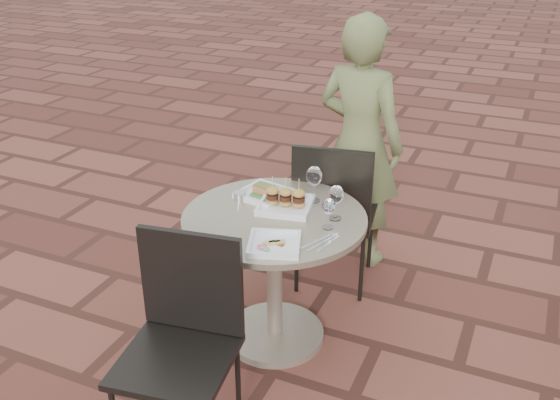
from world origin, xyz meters
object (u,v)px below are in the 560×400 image
at_px(cafe_table, 275,259).
at_px(diner, 360,143).
at_px(chair_far, 334,205).
at_px(chair_near, 184,327).
at_px(plate_tuna, 274,244).
at_px(plate_sliders, 286,201).
at_px(plate_salmon, 264,193).

bearing_deg(cafe_table, diner, 83.17).
bearing_deg(diner, chair_far, 101.43).
bearing_deg(cafe_table, chair_near, -96.17).
distance_m(diner, plate_tuna, 1.26).
bearing_deg(plate_tuna, chair_far, 90.48).
bearing_deg(chair_near, plate_tuna, 58.05).
height_order(chair_near, plate_sliders, chair_near).
height_order(chair_far, plate_tuna, chair_far).
bearing_deg(chair_near, cafe_table, 75.43).
height_order(cafe_table, chair_near, chair_near).
bearing_deg(chair_far, plate_tuna, 81.62).
bearing_deg(plate_salmon, plate_sliders, -26.44).
height_order(chair_far, diner, diner).
xyz_separation_m(chair_near, plate_sliders, (0.09, 0.82, 0.22)).
distance_m(chair_near, diner, 1.74).
xyz_separation_m(diner, plate_salmon, (-0.26, -0.82, -0.03)).
bearing_deg(chair_near, plate_salmon, 85.33).
relative_size(diner, plate_tuna, 5.37).
bearing_deg(chair_near, chair_far, 73.17).
xyz_separation_m(cafe_table, diner, (0.12, 0.99, 0.29)).
xyz_separation_m(chair_near, plate_tuna, (0.20, 0.46, 0.19)).
distance_m(plate_salmon, plate_sliders, 0.17).
bearing_deg(cafe_table, plate_tuna, -65.91).
xyz_separation_m(chair_near, plate_salmon, (-0.06, 0.90, 0.20)).
bearing_deg(diner, chair_near, 95.64).
relative_size(plate_salmon, plate_sliders, 0.93).
xyz_separation_m(chair_far, plate_tuna, (0.01, -0.84, 0.19)).
distance_m(chair_far, plate_tuna, 0.86).
bearing_deg(plate_tuna, plate_sliders, 105.77).
distance_m(chair_near, plate_salmon, 0.92).
relative_size(cafe_table, chair_near, 0.97).
height_order(plate_sliders, plate_tuna, plate_sliders).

